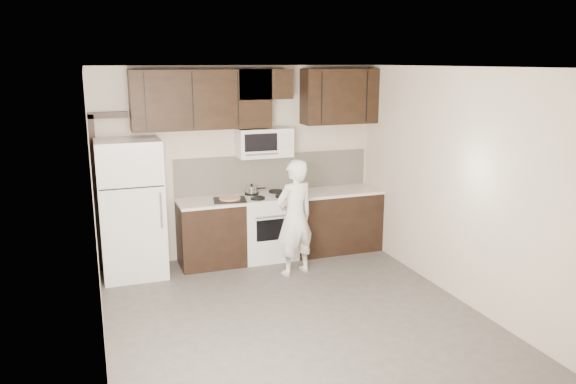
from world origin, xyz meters
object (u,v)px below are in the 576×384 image
stove (267,226)px  microwave (264,142)px  refrigerator (131,209)px  person (295,218)px

stove → microwave: size_ratio=1.24×
refrigerator → person: refrigerator is taller
microwave → person: bearing=-79.5°
stove → person: size_ratio=0.61×
stove → person: 0.79m
stove → refrigerator: bearing=-178.5°
microwave → person: size_ratio=0.49×
refrigerator → microwave: bearing=5.1°
stove → person: (0.15, -0.71, 0.31)m
microwave → refrigerator: bearing=-174.9°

